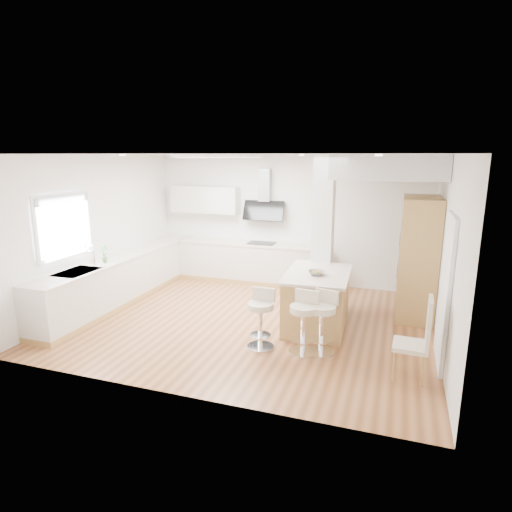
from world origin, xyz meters
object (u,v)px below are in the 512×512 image
at_px(bar_stool_b, 304,319).
at_px(bar_stool_c, 322,319).
at_px(dining_chair, 420,336).
at_px(peninsula, 317,299).
at_px(bar_stool_a, 261,315).

distance_m(bar_stool_b, bar_stool_c, 0.26).
relative_size(bar_stool_b, bar_stool_c, 1.00).
distance_m(bar_stool_c, dining_chair, 1.34).
height_order(peninsula, dining_chair, dining_chair).
bearing_deg(dining_chair, peninsula, 141.53).
xyz_separation_m(bar_stool_a, bar_stool_c, (0.88, 0.12, 0.01)).
bearing_deg(dining_chair, bar_stool_a, 175.56).
relative_size(peninsula, bar_stool_c, 1.72).
bearing_deg(bar_stool_c, peninsula, 120.19).
bearing_deg(peninsula, bar_stool_b, -92.29).
xyz_separation_m(bar_stool_a, dining_chair, (2.16, -0.26, 0.09)).
height_order(bar_stool_a, bar_stool_b, bar_stool_b).
xyz_separation_m(bar_stool_a, bar_stool_b, (0.63, 0.03, 0.01)).
bearing_deg(bar_stool_b, dining_chair, -4.98).
height_order(peninsula, bar_stool_c, peninsula).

